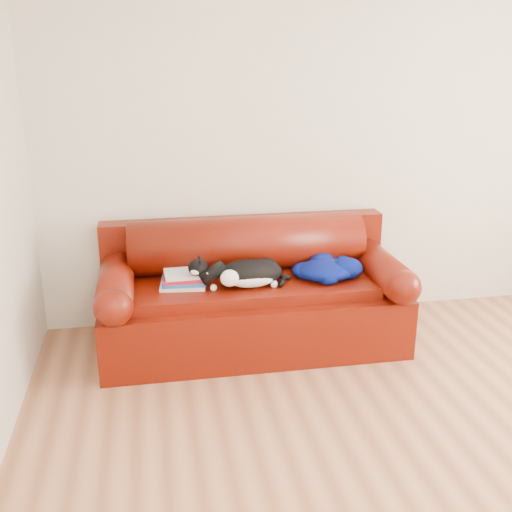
# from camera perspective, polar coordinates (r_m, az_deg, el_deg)

# --- Properties ---
(ground) EXTENTS (4.50, 4.50, 0.00)m
(ground) POSITION_cam_1_polar(r_m,az_deg,el_deg) (3.40, 17.63, -18.17)
(ground) COLOR brown
(ground) RESTS_ON ground
(room_shell) EXTENTS (4.52, 4.02, 2.61)m
(room_shell) POSITION_cam_1_polar(r_m,az_deg,el_deg) (2.86, 22.99, 10.72)
(room_shell) COLOR beige
(room_shell) RESTS_ON ground
(sofa_base) EXTENTS (2.10, 0.90, 0.50)m
(sofa_base) POSITION_cam_1_polar(r_m,az_deg,el_deg) (4.29, -0.35, -5.48)
(sofa_base) COLOR #360902
(sofa_base) RESTS_ON ground
(sofa_back) EXTENTS (2.10, 1.01, 0.88)m
(sofa_back) POSITION_cam_1_polar(r_m,az_deg,el_deg) (4.40, -0.90, -0.59)
(sofa_back) COLOR #360902
(sofa_back) RESTS_ON ground
(book_stack) EXTENTS (0.32, 0.26, 0.10)m
(book_stack) POSITION_cam_1_polar(r_m,az_deg,el_deg) (4.08, -6.87, -2.20)
(book_stack) COLOR beige
(book_stack) RESTS_ON sofa_base
(cat) EXTENTS (0.64, 0.38, 0.23)m
(cat) POSITION_cam_1_polar(r_m,az_deg,el_deg) (4.03, -0.60, -1.72)
(cat) COLOR black
(cat) RESTS_ON sofa_base
(blanket) EXTENTS (0.54, 0.44, 0.15)m
(blanket) POSITION_cam_1_polar(r_m,az_deg,el_deg) (4.23, 6.75, -1.20)
(blanket) COLOR #020842
(blanket) RESTS_ON sofa_base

